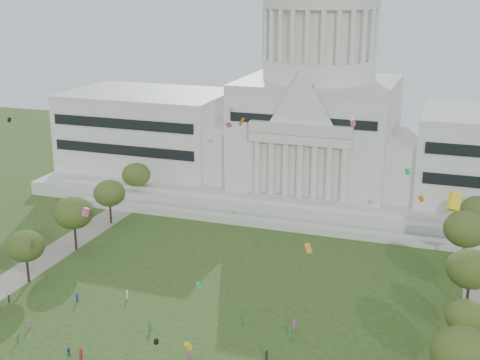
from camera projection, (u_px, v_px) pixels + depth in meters
capitol at (317, 121)px, 194.79m from camera, size 160.00×64.50×91.30m
path_left at (2, 287)px, 140.75m from camera, size 8.00×160.00×0.04m
row_tree_r_2 at (463, 354)px, 97.70m from camera, size 9.55×9.55×13.58m
row_tree_l_3 at (25, 246)px, 140.68m from camera, size 8.12×8.12×11.55m
row_tree_r_3 at (466, 317)px, 113.79m from camera, size 7.01×7.01×9.98m
row_tree_l_4 at (74, 213)px, 157.06m from camera, size 9.29×9.29×13.21m
row_tree_r_4 at (470, 269)px, 127.10m from camera, size 9.19×9.19×13.06m
row_tree_l_5 at (109, 193)px, 174.50m from camera, size 8.33×8.33×11.85m
row_tree_r_5 at (466, 229)px, 145.53m from camera, size 9.82×9.82×13.96m
row_tree_l_6 at (136, 175)px, 191.45m from camera, size 8.19×8.19×11.64m
row_tree_r_6 at (478, 210)px, 161.38m from camera, size 8.42×8.42×11.97m
person_8 at (69, 352)px, 114.78m from camera, size 0.78×0.49×1.60m
distant_crowd at (117, 345)px, 116.66m from camera, size 63.69×39.88×1.94m
kite_swarm at (172, 212)px, 98.76m from camera, size 85.37×103.93×62.70m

